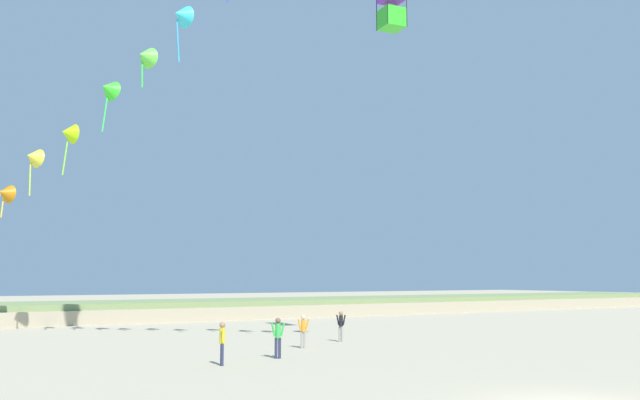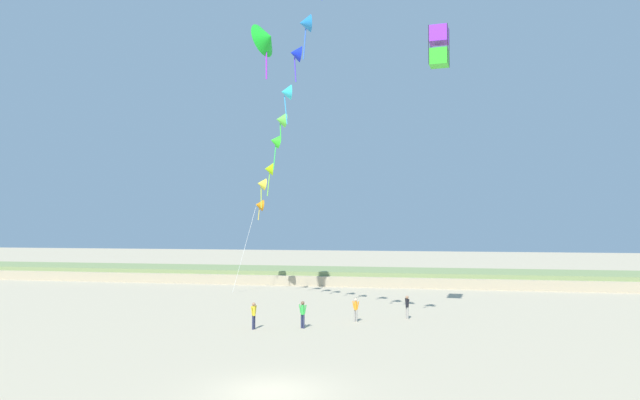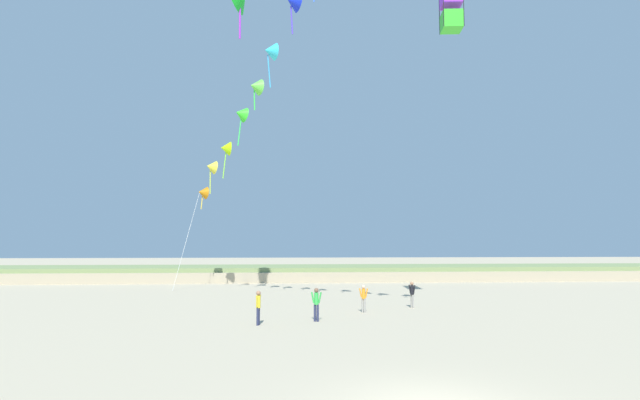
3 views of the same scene
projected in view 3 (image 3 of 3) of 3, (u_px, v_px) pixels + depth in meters
The scene contains 7 objects.
dune_ridge at pixel (317, 273), 53.12m from camera, with size 120.00×10.00×1.41m.
person_near_left at pixel (364, 297), 27.74m from camera, with size 0.51×0.32×1.53m.
person_near_right at pixel (316, 302), 24.63m from camera, with size 0.55×0.31×1.63m.
person_mid_center at pixel (412, 293), 29.74m from camera, with size 0.35×0.50×1.55m.
person_far_left at pixel (258, 305), 23.52m from camera, with size 0.24×0.56×1.60m.
kite_banner_string at pixel (284, 29), 29.95m from camera, with size 16.59×29.55×25.71m.
large_kite_low_lead at pixel (451, 10), 29.71m from camera, with size 1.33×1.33×2.55m.
Camera 3 is at (-3.50, -11.87, 3.86)m, focal length 28.00 mm.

